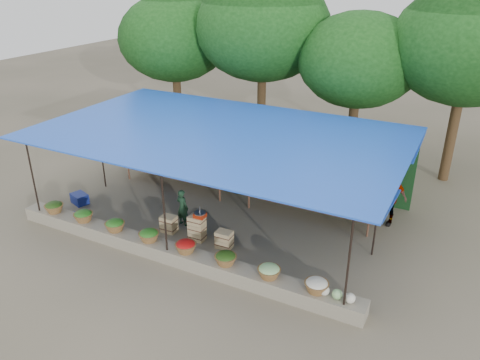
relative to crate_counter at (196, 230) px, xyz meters
The scene contains 16 objects.
ground 1.58m from the crate_counter, 92.16° to the left, with size 60.00×60.00×0.00m, color brown.
stone_curb 1.21m from the crate_counter, 92.79° to the right, with size 10.60×0.55×0.40m, color gray.
stall_canopy 2.87m from the crate_counter, 92.08° to the left, with size 10.80×6.60×2.82m.
produce_baskets 1.24m from the crate_counter, 97.52° to the right, with size 8.98×0.58×0.34m.
netting_backdrop 4.79m from the crate_counter, 90.71° to the left, with size 10.60×0.06×2.50m, color #163F19.
tree_row 8.82m from the crate_counter, 86.67° to the left, with size 16.51×5.50×7.12m.
fruit_table_left 3.87m from the crate_counter, 131.32° to the left, with size 4.21×0.95×0.93m.
fruit_table_right 3.81m from the crate_counter, 49.81° to the left, with size 4.21×0.95×0.93m.
crate_counter is the anchor object (origin of this frame).
weighing_scale 0.56m from the crate_counter, ahead, with size 0.33×0.33×0.35m.
vendor_seated 1.03m from the crate_counter, 146.38° to the left, with size 0.43×0.28×1.18m, color #183621.
customer_left 4.55m from the crate_counter, 132.61° to the left, with size 0.77×0.60×1.59m, color slate.
customer_mid 4.39m from the crate_counter, 71.88° to the left, with size 1.03×0.59×1.60m, color slate.
customer_right 5.89m from the crate_counter, 36.95° to the left, with size 1.09×0.45×1.86m, color slate.
blue_crate_front 3.89m from the crate_counter, 165.64° to the right, with size 0.53×0.38×0.32m, color navy.
blue_crate_back 4.71m from the crate_counter, behind, with size 0.57×0.41×0.34m, color navy.
Camera 1 is at (6.56, -11.36, 7.28)m, focal length 35.00 mm.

